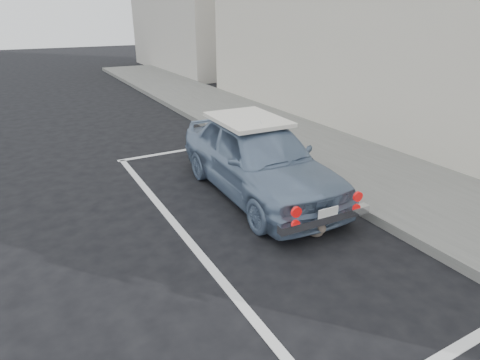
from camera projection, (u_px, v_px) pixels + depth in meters
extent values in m
plane|color=black|center=(372.00, 339.00, 4.03)|extent=(80.00, 80.00, 0.00)
cube|color=#62625E|center=(419.00, 194.00, 7.04)|extent=(2.80, 40.00, 0.15)
cube|color=black|center=(397.00, 93.00, 8.80)|extent=(0.10, 16.00, 2.40)
cube|color=silver|center=(449.00, 354.00, 3.85)|extent=(3.00, 0.12, 0.01)
cube|color=silver|center=(182.00, 151.00, 9.49)|extent=(3.00, 0.12, 0.01)
cube|color=silver|center=(179.00, 230.00, 6.04)|extent=(0.12, 7.00, 0.01)
imported|color=#6D84A2|center=(258.00, 158.00, 7.04)|extent=(1.73, 4.00, 1.35)
cube|color=white|center=(248.00, 119.00, 7.13)|extent=(1.16, 1.54, 0.07)
cube|color=silver|center=(325.00, 219.00, 5.57)|extent=(1.51, 0.17, 0.12)
cube|color=white|center=(328.00, 214.00, 5.50)|extent=(0.33, 0.03, 0.17)
cylinder|color=red|center=(296.00, 212.00, 5.24)|extent=(0.15, 0.05, 0.15)
cylinder|color=red|center=(358.00, 197.00, 5.67)|extent=(0.15, 0.05, 0.15)
cylinder|color=red|center=(296.00, 224.00, 5.31)|extent=(0.12, 0.04, 0.12)
cylinder|color=red|center=(356.00, 208.00, 5.74)|extent=(0.12, 0.04, 0.12)
ellipsoid|color=brown|center=(313.00, 228.00, 5.86)|extent=(0.24, 0.37, 0.22)
sphere|color=brown|center=(321.00, 228.00, 5.70)|extent=(0.14, 0.14, 0.14)
cone|color=brown|center=(319.00, 224.00, 5.65)|extent=(0.05, 0.05, 0.05)
cone|color=brown|center=(324.00, 223.00, 5.69)|extent=(0.05, 0.05, 0.05)
cylinder|color=brown|center=(308.00, 226.00, 6.06)|extent=(0.13, 0.24, 0.03)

